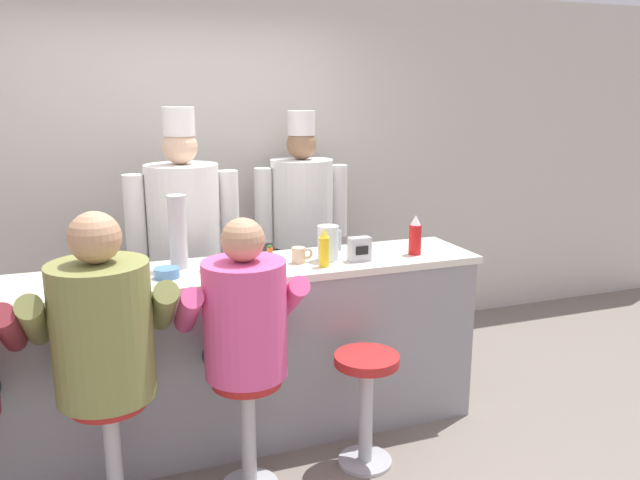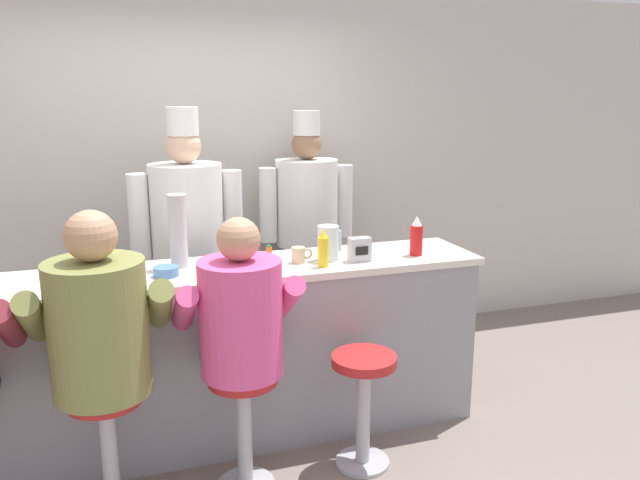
# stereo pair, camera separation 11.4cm
# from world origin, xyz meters

# --- Properties ---
(ground_plane) EXTENTS (20.00, 20.00, 0.00)m
(ground_plane) POSITION_xyz_m (0.00, 0.00, 0.00)
(ground_plane) COLOR slate
(wall_back) EXTENTS (10.00, 0.06, 2.70)m
(wall_back) POSITION_xyz_m (0.00, 1.65, 1.35)
(wall_back) COLOR beige
(wall_back) RESTS_ON ground_plane
(diner_counter) EXTENTS (3.08, 0.56, 1.01)m
(diner_counter) POSITION_xyz_m (0.00, 0.28, 0.51)
(diner_counter) COLOR gray
(diner_counter) RESTS_ON ground_plane
(ketchup_bottle_red) EXTENTS (0.07, 0.07, 0.24)m
(ketchup_bottle_red) POSITION_xyz_m (1.19, 0.19, 1.12)
(ketchup_bottle_red) COLOR red
(ketchup_bottle_red) RESTS_ON diner_counter
(mustard_bottle_yellow) EXTENTS (0.06, 0.06, 0.21)m
(mustard_bottle_yellow) POSITION_xyz_m (0.60, 0.13, 1.11)
(mustard_bottle_yellow) COLOR yellow
(mustard_bottle_yellow) RESTS_ON diner_counter
(hot_sauce_bottle_orange) EXTENTS (0.03, 0.03, 0.13)m
(hot_sauce_bottle_orange) POSITION_xyz_m (0.31, 0.19, 1.07)
(hot_sauce_bottle_orange) COLOR orange
(hot_sauce_bottle_orange) RESTS_ON diner_counter
(water_pitcher_clear) EXTENTS (0.14, 0.12, 0.20)m
(water_pitcher_clear) POSITION_xyz_m (0.66, 0.25, 1.11)
(water_pitcher_clear) COLOR silver
(water_pitcher_clear) RESTS_ON diner_counter
(breakfast_plate) EXTENTS (0.22, 0.22, 0.04)m
(breakfast_plate) POSITION_xyz_m (0.04, 0.24, 1.02)
(breakfast_plate) COLOR white
(breakfast_plate) RESTS_ON diner_counter
(cereal_bowl) EXTENTS (0.13, 0.13, 0.05)m
(cereal_bowl) POSITION_xyz_m (-0.24, 0.21, 1.04)
(cereal_bowl) COLOR #4C7FB7
(cereal_bowl) RESTS_ON diner_counter
(coffee_mug_tan) EXTENTS (0.12, 0.08, 0.09)m
(coffee_mug_tan) POSITION_xyz_m (0.49, 0.25, 1.06)
(coffee_mug_tan) COLOR beige
(coffee_mug_tan) RESTS_ON diner_counter
(cup_stack_steel) EXTENTS (0.10, 0.10, 0.40)m
(cup_stack_steel) POSITION_xyz_m (-0.15, 0.37, 1.21)
(cup_stack_steel) COLOR #B7BABF
(cup_stack_steel) RESTS_ON diner_counter
(napkin_dispenser_chrome) EXTENTS (0.12, 0.07, 0.14)m
(napkin_dispenser_chrome) POSITION_xyz_m (0.83, 0.17, 1.08)
(napkin_dispenser_chrome) COLOR silver
(napkin_dispenser_chrome) RESTS_ON diner_counter
(diner_seated_olive) EXTENTS (0.66, 0.65, 1.46)m
(diner_seated_olive) POSITION_xyz_m (-0.57, -0.19, 0.89)
(diner_seated_olive) COLOR #B2B5BA
(diner_seated_olive) RESTS_ON ground_plane
(diner_seated_pink) EXTENTS (0.60, 0.59, 1.39)m
(diner_seated_pink) POSITION_xyz_m (0.06, -0.20, 0.86)
(diner_seated_pink) COLOR #B2B5BA
(diner_seated_pink) RESTS_ON ground_plane
(empty_stool_round) EXTENTS (0.34, 0.34, 0.62)m
(empty_stool_round) POSITION_xyz_m (0.70, -0.23, 0.42)
(empty_stool_round) COLOR #B2B5BA
(empty_stool_round) RESTS_ON ground_plane
(cook_in_whites_near) EXTENTS (0.73, 0.46, 1.86)m
(cook_in_whites_near) POSITION_xyz_m (-0.03, 1.03, 1.02)
(cook_in_whites_near) COLOR #232328
(cook_in_whites_near) RESTS_ON ground_plane
(cook_in_whites_far) EXTENTS (0.71, 0.45, 1.82)m
(cook_in_whites_far) POSITION_xyz_m (0.87, 1.33, 1.00)
(cook_in_whites_far) COLOR #232328
(cook_in_whites_far) RESTS_ON ground_plane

